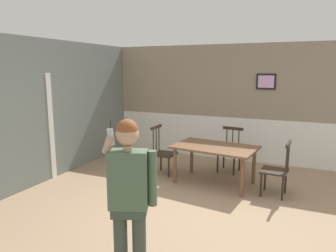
{
  "coord_description": "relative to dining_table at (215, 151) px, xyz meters",
  "views": [
    {
      "loc": [
        1.45,
        -4.25,
        2.18
      ],
      "look_at": [
        -0.05,
        -0.8,
        1.49
      ],
      "focal_mm": 33.43,
      "sensor_mm": 36.0,
      "label": 1
    }
  ],
  "objects": [
    {
      "name": "room_back_partition",
      "position": [
        0.04,
        1.82,
        0.68
      ],
      "size": [
        6.33,
        0.17,
        2.75
      ],
      "color": "gray",
      "rests_on": "ground_plane"
    },
    {
      "name": "chair_near_window",
      "position": [
        -1.14,
        0.14,
        -0.18
      ],
      "size": [
        0.44,
        0.44,
        1.02
      ],
      "rotation": [
        0.0,
        0.0,
        4.69
      ],
      "color": "#2D2319",
      "rests_on": "ground_plane"
    },
    {
      "name": "chair_at_table_head",
      "position": [
        1.14,
        -0.14,
        -0.18
      ],
      "size": [
        0.47,
        0.47,
        0.97
      ],
      "rotation": [
        0.0,
        0.0,
        1.5
      ],
      "color": "#2D2319",
      "rests_on": "ground_plane"
    },
    {
      "name": "person_figure",
      "position": [
        -0.02,
        -3.1,
        0.34
      ],
      "size": [
        0.51,
        0.33,
        1.71
      ],
      "rotation": [
        0.0,
        0.0,
        3.51
      ],
      "color": "#3A493A",
      "rests_on": "ground_plane"
    },
    {
      "name": "dining_table",
      "position": [
        0.0,
        0.0,
        0.0
      ],
      "size": [
        1.62,
        1.11,
        0.74
      ],
      "rotation": [
        0.0,
        0.0,
        -0.12
      ],
      "color": "brown",
      "rests_on": "ground_plane"
    },
    {
      "name": "room_left_partition",
      "position": [
        -3.13,
        -1.37,
        0.73
      ],
      "size": [
        0.13,
        6.36,
        2.75
      ],
      "color": "slate",
      "rests_on": "ground_plane"
    },
    {
      "name": "ground_plane",
      "position": [
        0.04,
        -1.37,
        -0.65
      ],
      "size": [
        7.0,
        7.0,
        0.0
      ],
      "primitive_type": "plane",
      "color": "#9E7F60"
    },
    {
      "name": "chair_by_doorway",
      "position": [
        0.1,
        0.85,
        -0.18
      ],
      "size": [
        0.5,
        0.5,
        0.94
      ],
      "rotation": [
        0.0,
        0.0,
        3.02
      ],
      "color": "#2D2319",
      "rests_on": "ground_plane"
    }
  ]
}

